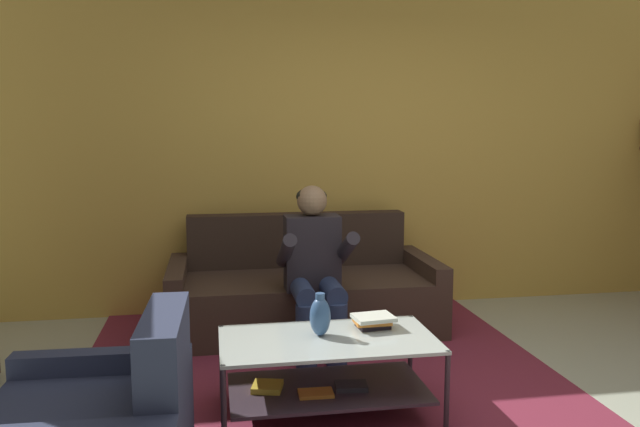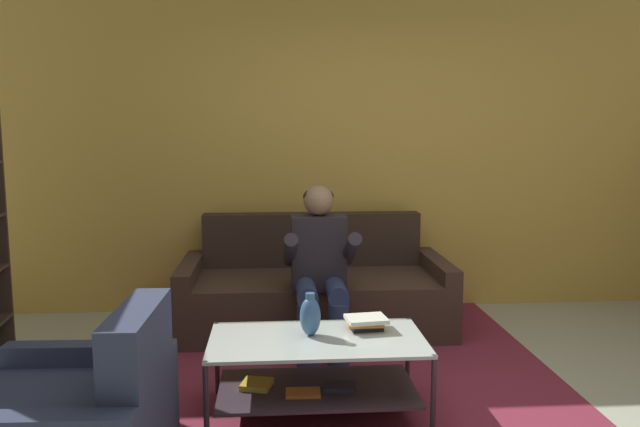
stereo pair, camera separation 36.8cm
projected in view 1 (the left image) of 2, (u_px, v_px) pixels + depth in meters
back_partition at (340, 140)px, 5.35m from camera, size 8.40×0.12×2.90m
couch at (303, 292)px, 4.85m from camera, size 2.03×0.95×0.86m
person_seated_center at (315, 263)px, 4.26m from camera, size 0.50×0.58×1.16m
coffee_table at (326, 364)px, 3.35m from camera, size 1.15×0.63×0.44m
area_rug at (316, 369)px, 4.01m from camera, size 3.00×3.47×0.01m
vase at (320, 316)px, 3.35m from camera, size 0.11×0.11×0.24m
book_stack at (373, 321)px, 3.49m from camera, size 0.24×0.20×0.07m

